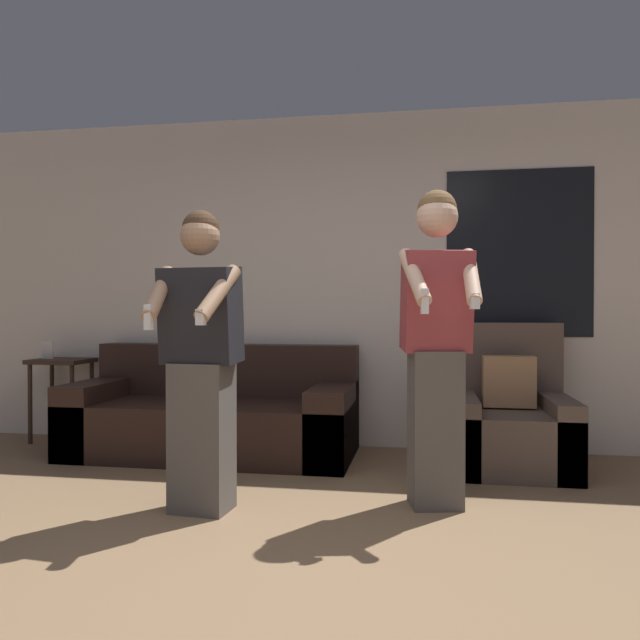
# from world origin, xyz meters

# --- Properties ---
(ground_plane) EXTENTS (14.00, 14.00, 0.00)m
(ground_plane) POSITION_xyz_m (0.00, 0.00, 0.00)
(ground_plane) COLOR #846647
(wall_back) EXTENTS (6.96, 0.07, 2.70)m
(wall_back) POSITION_xyz_m (0.02, 2.77, 1.35)
(wall_back) COLOR silver
(wall_back) RESTS_ON ground_plane
(couch) EXTENTS (2.14, 0.93, 0.83)m
(couch) POSITION_xyz_m (-0.97, 2.28, 0.28)
(couch) COLOR black
(couch) RESTS_ON ground_plane
(armchair) EXTENTS (0.82, 0.91, 1.01)m
(armchair) POSITION_xyz_m (1.21, 2.27, 0.32)
(armchair) COLOR brown
(armchair) RESTS_ON ground_plane
(side_table) EXTENTS (0.46, 0.39, 0.85)m
(side_table) POSITION_xyz_m (-2.42, 2.52, 0.56)
(side_table) COLOR #332319
(side_table) RESTS_ON ground_plane
(person_left) EXTENTS (0.48, 0.49, 1.65)m
(person_left) POSITION_xyz_m (-0.58, 0.95, 0.84)
(person_left) COLOR #56514C
(person_left) RESTS_ON ground_plane
(person_right) EXTENTS (0.45, 0.54, 1.77)m
(person_right) POSITION_xyz_m (0.69, 1.24, 0.93)
(person_right) COLOR #56514C
(person_right) RESTS_ON ground_plane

